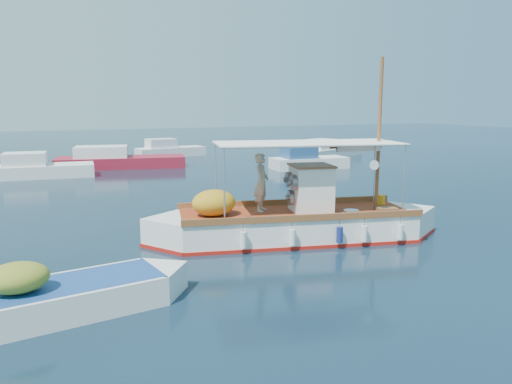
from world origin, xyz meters
name	(u,v)px	position (x,y,z in m)	size (l,w,h in m)	color
ground	(275,240)	(0.00, 0.00, 0.00)	(160.00, 160.00, 0.00)	black
fishing_caique	(294,223)	(0.64, -0.13, 0.57)	(10.22, 4.54, 6.41)	white
dinghy	(56,301)	(-7.21, -3.54, 0.32)	(6.21, 2.43, 1.53)	white
bg_boat_nw	(38,170)	(-7.12, 19.56, 0.49)	(6.49, 2.94, 1.80)	silver
bg_boat_n	(117,161)	(-1.76, 22.51, 0.49)	(9.52, 4.53, 1.80)	maroon
bg_boat_ne	(307,162)	(10.71, 16.33, 0.49)	(5.66, 2.61, 1.80)	silver
bg_boat_e	(326,152)	(16.17, 22.44, 0.49)	(8.06, 5.53, 1.80)	silver
bg_boat_far_n	(169,151)	(3.74, 28.79, 0.49)	(6.26, 2.80, 1.80)	silver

